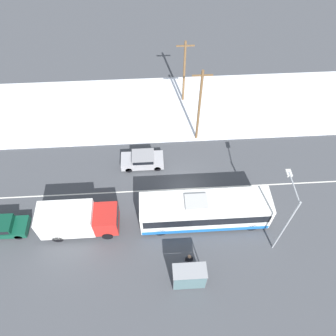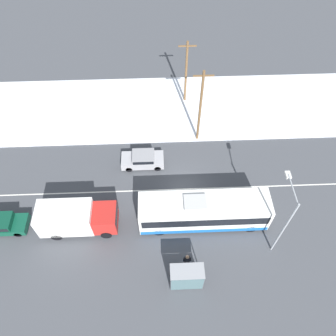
# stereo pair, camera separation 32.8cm
# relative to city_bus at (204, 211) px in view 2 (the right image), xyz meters

# --- Properties ---
(ground_plane) EXTENTS (120.00, 120.00, 0.00)m
(ground_plane) POSITION_rel_city_bus_xyz_m (-1.40, 3.23, -1.54)
(ground_plane) COLOR #424449
(snow_lot) EXTENTS (80.00, 10.26, 0.12)m
(snow_lot) POSITION_rel_city_bus_xyz_m (-1.40, 14.14, -1.48)
(snow_lot) COLOR silver
(snow_lot) RESTS_ON ground_plane
(lane_marking_center) EXTENTS (60.00, 0.12, 0.00)m
(lane_marking_center) POSITION_rel_city_bus_xyz_m (-1.40, 3.23, -1.54)
(lane_marking_center) COLOR silver
(lane_marking_center) RESTS_ON ground_plane
(city_bus) EXTENTS (10.63, 2.57, 3.15)m
(city_bus) POSITION_rel_city_bus_xyz_m (0.00, 0.00, 0.00)
(city_bus) COLOR white
(city_bus) RESTS_ON ground_plane
(box_truck) EXTENTS (6.32, 2.30, 2.85)m
(box_truck) POSITION_rel_city_bus_xyz_m (-10.45, -0.21, 0.04)
(box_truck) COLOR silver
(box_truck) RESTS_ON ground_plane
(sedan_car) EXTENTS (4.02, 1.80, 1.43)m
(sedan_car) POSITION_rel_city_bus_xyz_m (-5.09, 6.30, -0.76)
(sedan_car) COLOR #9E9EA3
(sedan_car) RESTS_ON ground_plane
(parked_car_near_truck) EXTENTS (4.14, 1.80, 1.38)m
(parked_car_near_truck) POSITION_rel_city_bus_xyz_m (-16.83, -0.03, -0.78)
(parked_car_near_truck) COLOR #0F4733
(parked_car_near_truck) RESTS_ON ground_plane
(pedestrian_at_stop) EXTENTS (0.62, 0.27, 1.71)m
(pedestrian_at_stop) POSITION_rel_city_bus_xyz_m (-1.64, -3.85, -0.49)
(pedestrian_at_stop) COLOR #23232D
(pedestrian_at_stop) RESTS_ON ground_plane
(bus_shelter) EXTENTS (2.45, 1.20, 2.40)m
(bus_shelter) POSITION_rel_city_bus_xyz_m (-1.79, -5.47, 0.13)
(bus_shelter) COLOR gray
(bus_shelter) RESTS_ON ground_plane
(streetlamp) EXTENTS (0.36, 2.85, 7.13)m
(streetlamp) POSITION_rel_city_bus_xyz_m (5.33, -2.27, 3.02)
(streetlamp) COLOR #9EA3A8
(streetlamp) RESTS_ON ground_plane
(utility_pole_roadside) EXTENTS (1.80, 0.24, 8.39)m
(utility_pole_roadside) POSITION_rel_city_bus_xyz_m (0.44, 9.39, 2.85)
(utility_pole_roadside) COLOR brown
(utility_pole_roadside) RESTS_ON ground_plane
(utility_pole_snowlot) EXTENTS (1.80, 0.24, 7.41)m
(utility_pole_snowlot) POSITION_rel_city_bus_xyz_m (-0.42, 15.28, 2.35)
(utility_pole_snowlot) COLOR brown
(utility_pole_snowlot) RESTS_ON ground_plane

